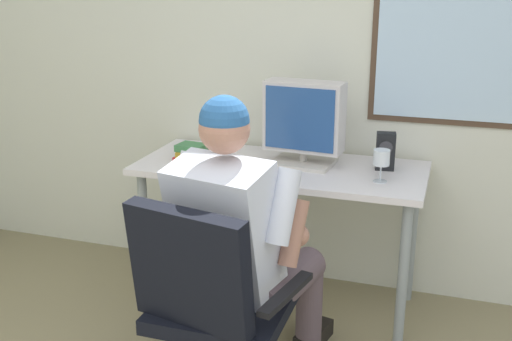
{
  "coord_description": "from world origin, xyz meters",
  "views": [
    {
      "loc": [
        0.51,
        -0.76,
        1.67
      ],
      "look_at": [
        -0.29,
        1.66,
        0.85
      ],
      "focal_mm": 43.52,
      "sensor_mm": 36.0,
      "label": 1
    }
  ],
  "objects_px": {
    "coffee_mug": "(221,158)",
    "desk": "(280,182)",
    "person_seated": "(243,238)",
    "wine_glass": "(381,159)",
    "book_stack": "(193,152)",
    "desk_speaker": "(385,151)",
    "office_chair": "(210,295)",
    "crt_monitor": "(304,119)"
  },
  "relations": [
    {
      "from": "desk",
      "to": "book_stack",
      "type": "xyz_separation_m",
      "value": [
        -0.45,
        -0.05,
        0.13
      ]
    },
    {
      "from": "person_seated",
      "to": "crt_monitor",
      "type": "bearing_deg",
      "value": 84.57
    },
    {
      "from": "wine_glass",
      "to": "desk_speaker",
      "type": "height_order",
      "value": "desk_speaker"
    },
    {
      "from": "person_seated",
      "to": "coffee_mug",
      "type": "xyz_separation_m",
      "value": [
        -0.3,
        0.54,
        0.16
      ]
    },
    {
      "from": "crt_monitor",
      "to": "coffee_mug",
      "type": "bearing_deg",
      "value": -154.39
    },
    {
      "from": "desk",
      "to": "desk_speaker",
      "type": "distance_m",
      "value": 0.54
    },
    {
      "from": "office_chair",
      "to": "book_stack",
      "type": "relative_size",
      "value": 5.0
    },
    {
      "from": "office_chair",
      "to": "desk_speaker",
      "type": "height_order",
      "value": "desk_speaker"
    },
    {
      "from": "office_chair",
      "to": "person_seated",
      "type": "relative_size",
      "value": 0.72
    },
    {
      "from": "desk",
      "to": "person_seated",
      "type": "xyz_separation_m",
      "value": [
        0.03,
        -0.66,
        -0.02
      ]
    },
    {
      "from": "wine_glass",
      "to": "book_stack",
      "type": "relative_size",
      "value": 0.84
    },
    {
      "from": "crt_monitor",
      "to": "book_stack",
      "type": "bearing_deg",
      "value": -169.72
    },
    {
      "from": "person_seated",
      "to": "crt_monitor",
      "type": "height_order",
      "value": "person_seated"
    },
    {
      "from": "wine_glass",
      "to": "coffee_mug",
      "type": "height_order",
      "value": "wine_glass"
    },
    {
      "from": "desk",
      "to": "office_chair",
      "type": "bearing_deg",
      "value": -90.74
    },
    {
      "from": "desk",
      "to": "person_seated",
      "type": "relative_size",
      "value": 1.14
    },
    {
      "from": "wine_glass",
      "to": "office_chair",
      "type": "bearing_deg",
      "value": -122.55
    },
    {
      "from": "office_chair",
      "to": "coffee_mug",
      "type": "xyz_separation_m",
      "value": [
        -0.26,
        0.78,
        0.29
      ]
    },
    {
      "from": "crt_monitor",
      "to": "book_stack",
      "type": "distance_m",
      "value": 0.59
    },
    {
      "from": "person_seated",
      "to": "book_stack",
      "type": "distance_m",
      "value": 0.8
    },
    {
      "from": "book_stack",
      "to": "coffee_mug",
      "type": "height_order",
      "value": "coffee_mug"
    },
    {
      "from": "crt_monitor",
      "to": "coffee_mug",
      "type": "distance_m",
      "value": 0.45
    },
    {
      "from": "desk",
      "to": "wine_glass",
      "type": "distance_m",
      "value": 0.55
    },
    {
      "from": "book_stack",
      "to": "coffee_mug",
      "type": "distance_m",
      "value": 0.2
    },
    {
      "from": "crt_monitor",
      "to": "office_chair",
      "type": "bearing_deg",
      "value": -96.71
    },
    {
      "from": "desk",
      "to": "book_stack",
      "type": "relative_size",
      "value": 7.88
    },
    {
      "from": "office_chair",
      "to": "desk",
      "type": "bearing_deg",
      "value": 89.26
    },
    {
      "from": "office_chair",
      "to": "wine_glass",
      "type": "distance_m",
      "value": 1.02
    },
    {
      "from": "desk_speaker",
      "to": "coffee_mug",
      "type": "xyz_separation_m",
      "value": [
        -0.77,
        -0.22,
        -0.05
      ]
    },
    {
      "from": "book_stack",
      "to": "wine_glass",
      "type": "bearing_deg",
      "value": -3.27
    },
    {
      "from": "person_seated",
      "to": "wine_glass",
      "type": "height_order",
      "value": "person_seated"
    },
    {
      "from": "coffee_mug",
      "to": "desk",
      "type": "bearing_deg",
      "value": 24.86
    },
    {
      "from": "book_stack",
      "to": "person_seated",
      "type": "bearing_deg",
      "value": -51.66
    },
    {
      "from": "coffee_mug",
      "to": "wine_glass",
      "type": "bearing_deg",
      "value": 1.64
    },
    {
      "from": "desk",
      "to": "person_seated",
      "type": "bearing_deg",
      "value": -87.09
    },
    {
      "from": "office_chair",
      "to": "wine_glass",
      "type": "relative_size",
      "value": 5.95
    },
    {
      "from": "desk",
      "to": "coffee_mug",
      "type": "height_order",
      "value": "coffee_mug"
    },
    {
      "from": "office_chair",
      "to": "coffee_mug",
      "type": "relative_size",
      "value": 10.06
    },
    {
      "from": "desk",
      "to": "book_stack",
      "type": "distance_m",
      "value": 0.47
    },
    {
      "from": "person_seated",
      "to": "desk_speaker",
      "type": "height_order",
      "value": "person_seated"
    },
    {
      "from": "desk",
      "to": "wine_glass",
      "type": "bearing_deg",
      "value": -11.48
    },
    {
      "from": "desk_speaker",
      "to": "crt_monitor",
      "type": "bearing_deg",
      "value": -174.17
    }
  ]
}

